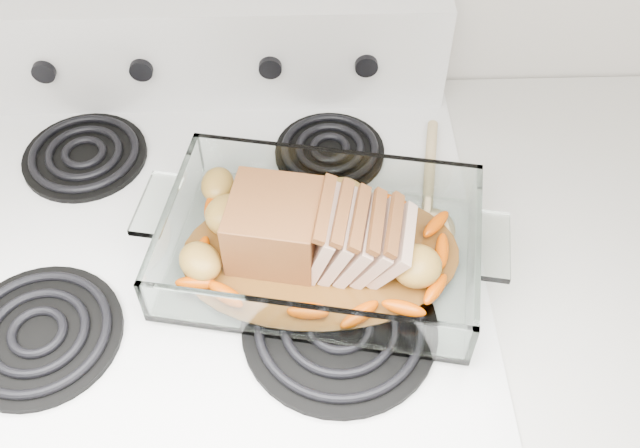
{
  "coord_description": "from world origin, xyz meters",
  "views": [
    {
      "loc": [
        0.15,
        1.02,
        1.72
      ],
      "look_at": [
        0.17,
        1.62,
        0.99
      ],
      "focal_mm": 40.0,
      "sensor_mm": 36.0,
      "label": 1
    }
  ],
  "objects_px": {
    "electric_range": "(231,384)",
    "counter_right": "(575,379)",
    "pork_roast": "(303,234)",
    "baking_dish": "(320,248)"
  },
  "relations": [
    {
      "from": "electric_range",
      "to": "pork_roast",
      "type": "relative_size",
      "value": 4.63
    },
    {
      "from": "electric_range",
      "to": "pork_roast",
      "type": "height_order",
      "value": "electric_range"
    },
    {
      "from": "electric_range",
      "to": "baking_dish",
      "type": "bearing_deg",
      "value": -17.37
    },
    {
      "from": "counter_right",
      "to": "baking_dish",
      "type": "relative_size",
      "value": 2.27
    },
    {
      "from": "electric_range",
      "to": "counter_right",
      "type": "relative_size",
      "value": 1.2
    },
    {
      "from": "electric_range",
      "to": "baking_dish",
      "type": "xyz_separation_m",
      "value": [
        0.17,
        -0.05,
        0.48
      ]
    },
    {
      "from": "counter_right",
      "to": "pork_roast",
      "type": "relative_size",
      "value": 3.86
    },
    {
      "from": "counter_right",
      "to": "baking_dish",
      "type": "height_order",
      "value": "baking_dish"
    },
    {
      "from": "baking_dish",
      "to": "pork_roast",
      "type": "height_order",
      "value": "pork_roast"
    },
    {
      "from": "electric_range",
      "to": "counter_right",
      "type": "xyz_separation_m",
      "value": [
        0.66,
        -0.0,
        -0.02
      ]
    }
  ]
}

